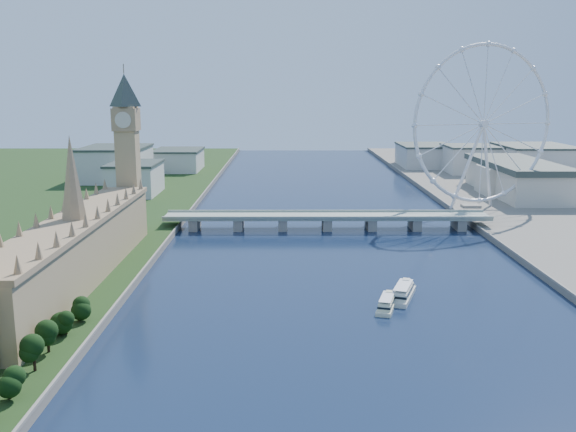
{
  "coord_description": "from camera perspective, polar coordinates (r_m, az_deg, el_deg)",
  "views": [
    {
      "loc": [
        -28.11,
        -127.32,
        93.43
      ],
      "look_at": [
        -26.8,
        210.0,
        26.72
      ],
      "focal_mm": 40.0,
      "sensor_mm": 36.0,
      "label": 1
    }
  ],
  "objects": [
    {
      "name": "tour_boat_far",
      "position": [
        298.72,
        10.16,
        -7.22
      ],
      "size": [
        18.06,
        32.22,
        6.94
      ],
      "primitive_type": null,
      "rotation": [
        0.0,
        0.0,
        -0.34
      ],
      "color": "silver",
      "rests_on": "ground"
    },
    {
      "name": "westminster_bridge",
      "position": [
        436.95,
        3.47,
        -0.29
      ],
      "size": [
        220.0,
        22.0,
        9.5
      ],
      "color": "gray",
      "rests_on": "ground"
    },
    {
      "name": "tour_boat_near",
      "position": [
        284.48,
        8.75,
        -8.12
      ],
      "size": [
        13.97,
        27.47,
        5.86
      ],
      "primitive_type": null,
      "rotation": [
        0.0,
        0.0,
        -0.28
      ],
      "color": "beige",
      "rests_on": "ground"
    },
    {
      "name": "london_eye",
      "position": [
        505.28,
        16.98,
        7.77
      ],
      "size": [
        113.6,
        39.12,
        124.3
      ],
      "color": "silver",
      "rests_on": "ground"
    },
    {
      "name": "city_skyline",
      "position": [
        694.91,
        5.36,
        4.82
      ],
      "size": [
        505.0,
        280.0,
        32.0
      ],
      "color": "beige",
      "rests_on": "ground"
    },
    {
      "name": "county_hall",
      "position": [
        600.49,
        19.56,
        1.59
      ],
      "size": [
        54.0,
        144.0,
        35.0
      ],
      "primitive_type": null,
      "color": "beige",
      "rests_on": "ground"
    },
    {
      "name": "parliament_range",
      "position": [
        322.48,
        -18.28,
        -2.83
      ],
      "size": [
        24.0,
        200.0,
        70.0
      ],
      "color": "tan",
      "rests_on": "ground"
    },
    {
      "name": "big_ben",
      "position": [
        418.31,
        -14.15,
        7.17
      ],
      "size": [
        20.02,
        20.02,
        110.0
      ],
      "color": "tan",
      "rests_on": "ground"
    }
  ]
}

